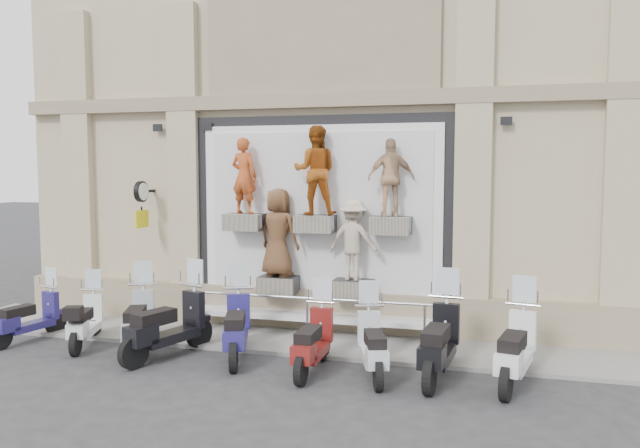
# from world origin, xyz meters

# --- Properties ---
(ground) EXTENTS (90.00, 90.00, 0.00)m
(ground) POSITION_xyz_m (0.00, 0.00, 0.00)
(ground) COLOR #2B2B2E
(ground) RESTS_ON ground
(sidewalk) EXTENTS (16.00, 2.20, 0.08)m
(sidewalk) POSITION_xyz_m (0.00, 2.10, 0.04)
(sidewalk) COLOR gray
(sidewalk) RESTS_ON ground
(building) EXTENTS (14.00, 8.60, 12.00)m
(building) POSITION_xyz_m (0.00, 7.00, 6.00)
(building) COLOR tan
(building) RESTS_ON ground
(shop_vitrine) EXTENTS (5.60, 0.86, 4.30)m
(shop_vitrine) POSITION_xyz_m (0.04, 2.74, 2.40)
(shop_vitrine) COLOR black
(shop_vitrine) RESTS_ON ground
(guard_rail) EXTENTS (5.06, 0.10, 0.93)m
(guard_rail) POSITION_xyz_m (0.00, 2.00, 0.47)
(guard_rail) COLOR #9EA0A5
(guard_rail) RESTS_ON ground
(clock_sign_bracket) EXTENTS (0.10, 0.80, 1.02)m
(clock_sign_bracket) POSITION_xyz_m (-3.90, 2.47, 2.80)
(clock_sign_bracket) COLOR black
(clock_sign_bracket) RESTS_ON ground
(scooter_a) EXTENTS (0.85, 1.81, 1.42)m
(scooter_a) POSITION_xyz_m (-5.38, 0.63, 0.71)
(scooter_a) COLOR #1F1856
(scooter_a) RESTS_ON ground
(scooter_b) EXTENTS (1.06, 1.82, 1.42)m
(scooter_b) POSITION_xyz_m (-4.08, 0.64, 0.71)
(scooter_b) COLOR silver
(scooter_b) RESTS_ON ground
(scooter_c) EXTENTS (1.28, 2.06, 1.62)m
(scooter_c) POSITION_xyz_m (-2.97, 0.70, 0.81)
(scooter_c) COLOR #959CA1
(scooter_c) RESTS_ON ground
(scooter_d) EXTENTS (1.29, 2.23, 1.74)m
(scooter_d) POSITION_xyz_m (-2.17, 0.39, 0.87)
(scooter_d) COLOR black
(scooter_d) RESTS_ON ground
(scooter_e) EXTENTS (1.23, 2.13, 1.67)m
(scooter_e) POSITION_xyz_m (-0.94, 0.64, 0.83)
(scooter_e) COLOR navy
(scooter_e) RESTS_ON ground
(scooter_f) EXTENTS (0.55, 1.88, 1.53)m
(scooter_f) POSITION_xyz_m (0.60, 0.30, 0.76)
(scooter_f) COLOR maroon
(scooter_f) RESTS_ON ground
(scooter_g) EXTENTS (1.08, 1.94, 1.51)m
(scooter_g) POSITION_xyz_m (1.62, 0.34, 0.76)
(scooter_g) COLOR #BABDC1
(scooter_g) RESTS_ON ground
(scooter_h) EXTENTS (0.84, 2.20, 1.74)m
(scooter_h) POSITION_xyz_m (2.69, 0.51, 0.87)
(scooter_h) COLOR black
(scooter_h) RESTS_ON ground
(scooter_i) EXTENTS (1.01, 2.14, 1.67)m
(scooter_i) POSITION_xyz_m (3.88, 0.51, 0.84)
(scooter_i) COLOR white
(scooter_i) RESTS_ON ground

